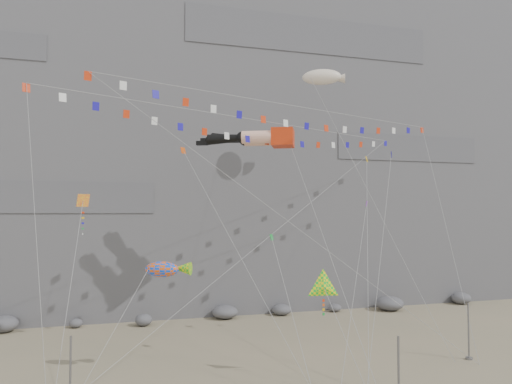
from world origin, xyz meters
TOP-DOWN VIEW (x-y plane):
  - ground at (0.00, 0.00)m, footprint 120.00×120.00m
  - cliff at (0.00, 32.00)m, footprint 80.00×28.00m
  - talus_boulders at (0.00, 17.00)m, footprint 60.00×3.00m
  - anchor_pole_left at (-13.14, -2.78)m, footprint 0.12×0.12m
  - anchor_pole_center at (3.02, -9.34)m, footprint 0.12×0.12m
  - anchor_pole_right at (13.76, -1.48)m, footprint 0.12×0.12m
  - legs_kite at (0.72, 8.42)m, footprint 8.36×18.79m
  - flag_banner_upper at (0.48, 7.30)m, footprint 33.03×19.07m
  - flag_banner_lower at (2.93, 4.65)m, footprint 30.92×13.27m
  - harlequin_kite at (-12.92, 3.75)m, footprint 2.03×8.86m
  - fish_windsock at (-7.93, 0.58)m, footprint 7.21×6.13m
  - delta_kite at (1.77, -2.93)m, footprint 2.33×4.44m
  - blimp_windsock at (8.16, 11.45)m, footprint 6.44×15.06m
  - small_kite_a at (-5.31, 8.64)m, footprint 6.21×15.29m
  - small_kite_b at (9.14, 4.89)m, footprint 8.43×11.37m
  - small_kite_c at (-0.13, 1.55)m, footprint 1.15×10.15m
  - small_kite_d at (10.41, 7.04)m, footprint 7.82×13.54m
  - small_kite_e at (9.89, 2.27)m, footprint 7.04×8.04m

SIDE VIEW (x-z plane):
  - ground at x=0.00m, z-range 0.00..0.00m
  - talus_boulders at x=0.00m, z-range 0.00..1.20m
  - anchor_pole_left at x=-13.14m, z-range 0.00..3.85m
  - anchor_pole_right at x=13.76m, z-range 0.00..4.04m
  - anchor_pole_center at x=3.02m, z-range 0.00..4.26m
  - delta_kite at x=1.77m, z-range 2.06..9.69m
  - fish_windsock at x=-7.93m, z-range 1.93..11.91m
  - small_kite_c at x=-0.13m, z-range 2.13..15.11m
  - small_kite_b at x=9.14m, z-range 2.32..19.74m
  - harlequin_kite at x=-12.92m, z-range 4.43..18.27m
  - small_kite_e at x=9.89m, z-range 5.78..23.79m
  - small_kite_d at x=10.41m, z-range 4.39..25.57m
  - small_kite_a at x=-5.31m, z-range 4.34..26.43m
  - legs_kite at x=0.72m, z-range 5.64..28.06m
  - flag_banner_upper at x=0.48m, z-range 5.21..31.18m
  - flag_banner_lower at x=2.93m, z-range 7.48..30.44m
  - blimp_windsock at x=8.16m, z-range 9.80..37.15m
  - cliff at x=0.00m, z-range 0.00..50.00m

